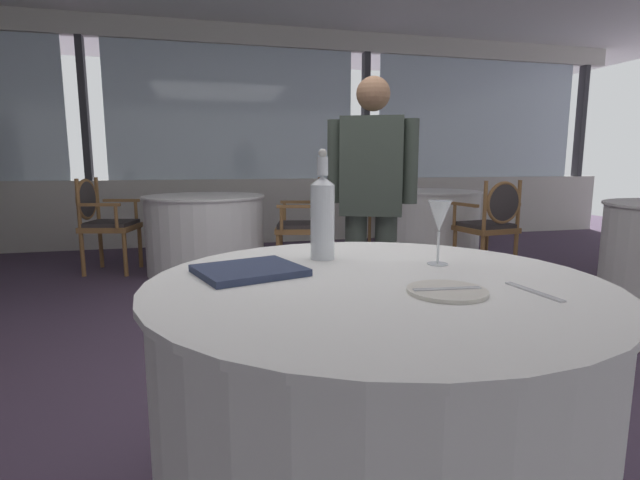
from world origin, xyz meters
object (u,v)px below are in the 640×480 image
(wine_glass, at_px, (439,218))
(dining_chair_2_0, at_px, (308,217))
(side_plate, at_px, (447,291))
(dining_chair_0_0, at_px, (387,201))
(menu_book, at_px, (249,270))
(dining_chair_2_1, at_px, (102,217))
(diner_person_1, at_px, (372,195))
(water_bottle, at_px, (323,215))
(dining_chair_0_1, at_px, (492,219))

(wine_glass, bearing_deg, dining_chair_2_0, 84.27)
(side_plate, distance_m, wine_glass, 0.37)
(dining_chair_0_0, bearing_deg, dining_chair_2_0, -53.69)
(menu_book, height_order, dining_chair_2_1, dining_chair_2_1)
(menu_book, relative_size, diner_person_1, 0.18)
(side_plate, height_order, water_bottle, water_bottle)
(side_plate, relative_size, dining_chair_2_0, 0.21)
(dining_chair_2_1, bearing_deg, wine_glass, -52.50)
(water_bottle, height_order, dining_chair_0_0, water_bottle)
(dining_chair_0_0, distance_m, diner_person_1, 3.55)
(water_bottle, xyz_separation_m, dining_chair_2_1, (-1.31, 3.49, -0.35))
(side_plate, height_order, diner_person_1, diner_person_1)
(water_bottle, relative_size, diner_person_1, 0.23)
(side_plate, bearing_deg, water_bottle, 111.40)
(menu_book, bearing_deg, wine_glass, -19.03)
(water_bottle, distance_m, dining_chair_0_0, 4.85)
(diner_person_1, bearing_deg, dining_chair_2_0, 23.30)
(menu_book, relative_size, dining_chair_0_0, 0.30)
(menu_book, xyz_separation_m, dining_chair_0_0, (2.30, 4.54, -0.20))
(diner_person_1, bearing_deg, side_plate, -169.46)
(side_plate, relative_size, menu_book, 0.70)
(wine_glass, distance_m, diner_person_1, 1.36)
(dining_chair_0_0, bearing_deg, menu_book, -34.97)
(menu_book, height_order, diner_person_1, diner_person_1)
(diner_person_1, bearing_deg, water_bottle, 177.10)
(side_plate, height_order, dining_chair_0_1, dining_chair_0_1)
(dining_chair_2_1, bearing_deg, water_bottle, -56.00)
(dining_chair_0_1, height_order, diner_person_1, diner_person_1)
(water_bottle, relative_size, dining_chair_2_0, 0.39)
(menu_book, height_order, dining_chair_2_0, dining_chair_2_0)
(wine_glass, xyz_separation_m, dining_chair_0_1, (1.99, 2.63, -0.37))
(side_plate, bearing_deg, menu_book, 143.82)
(side_plate, height_order, dining_chair_2_0, dining_chair_2_0)
(wine_glass, distance_m, menu_book, 0.61)
(side_plate, distance_m, diner_person_1, 1.70)
(wine_glass, distance_m, dining_chair_0_1, 3.32)
(water_bottle, distance_m, menu_book, 0.33)
(side_plate, bearing_deg, dining_chair_0_1, 54.14)
(dining_chair_2_0, relative_size, diner_person_1, 0.59)
(dining_chair_0_1, distance_m, dining_chair_2_0, 1.76)
(dining_chair_2_0, bearing_deg, dining_chair_0_1, 174.74)
(dining_chair_0_1, relative_size, dining_chair_2_1, 0.98)
(menu_book, distance_m, dining_chair_2_1, 3.80)
(dining_chair_2_1, distance_m, diner_person_1, 3.04)
(menu_book, relative_size, dining_chair_2_0, 0.31)
(menu_book, bearing_deg, dining_chair_2_1, 89.09)
(water_bottle, bearing_deg, dining_chair_0_0, 65.03)
(dining_chair_0_1, xyz_separation_m, diner_person_1, (-1.71, -1.30, 0.34))
(wine_glass, bearing_deg, diner_person_1, 78.32)
(side_plate, relative_size, dining_chair_0_1, 0.22)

